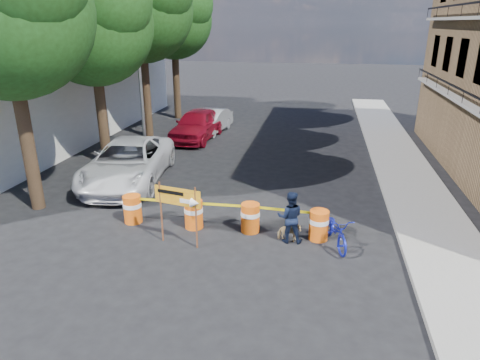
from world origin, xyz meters
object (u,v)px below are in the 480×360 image
at_px(barrel_far_left, 133,208).
at_px(pedestrian, 290,217).
at_px(suv_white, 128,162).
at_px(barrel_far_right, 319,224).
at_px(dog, 289,232).
at_px(sedan_red, 197,124).
at_px(bicycle, 337,216).
at_px(sedan_silver, 210,121).
at_px(barrel_mid_left, 194,214).
at_px(detour_sign, 183,202).
at_px(barrel_mid_right, 250,217).

relative_size(barrel_far_left, pedestrian, 0.58).
relative_size(barrel_far_left, suv_white, 0.15).
height_order(barrel_far_right, dog, barrel_far_right).
bearing_deg(barrel_far_left, sedan_red, 94.86).
height_order(pedestrian, bicycle, bicycle).
height_order(bicycle, sedan_silver, bicycle).
bearing_deg(sedan_red, dog, -57.97).
distance_m(barrel_far_left, dog, 5.00).
xyz_separation_m(barrel_far_right, bicycle, (0.47, -0.29, 0.44)).
bearing_deg(pedestrian, barrel_far_left, -7.65).
bearing_deg(bicycle, pedestrian, 162.13).
distance_m(dog, suv_white, 7.68).
bearing_deg(bicycle, barrel_mid_left, 157.58).
distance_m(suv_white, sedan_red, 6.98).
xyz_separation_m(barrel_mid_left, bicycle, (4.27, -0.34, 0.44)).
height_order(pedestrian, sedan_red, sedan_red).
bearing_deg(sedan_silver, detour_sign, -71.29).
bearing_deg(barrel_mid_right, dog, -18.47).
relative_size(barrel_far_left, dog, 1.35).
bearing_deg(barrel_mid_right, barrel_mid_left, -177.88).
distance_m(barrel_mid_left, barrel_far_right, 3.80).
distance_m(pedestrian, suv_white, 7.67).
distance_m(barrel_mid_left, bicycle, 4.31).
height_order(barrel_far_left, barrel_far_right, same).
distance_m(barrel_mid_right, dog, 1.29).
bearing_deg(bicycle, sedan_silver, 101.23).
bearing_deg(pedestrian, sedan_red, -64.91).
xyz_separation_m(detour_sign, sedan_red, (-2.97, 11.51, -0.53)).
relative_size(pedestrian, bicycle, 0.85).
height_order(barrel_mid_left, detour_sign, detour_sign).
bearing_deg(sedan_red, pedestrian, -57.94).
bearing_deg(barrel_far_right, barrel_mid_left, 179.24).
relative_size(barrel_far_left, bicycle, 0.49).
bearing_deg(detour_sign, barrel_far_right, 28.02).
bearing_deg(barrel_far_left, suv_white, 116.31).
bearing_deg(detour_sign, suv_white, 141.04).
xyz_separation_m(barrel_far_left, dog, (4.98, -0.35, -0.19)).
height_order(pedestrian, suv_white, suv_white).
height_order(barrel_mid_right, detour_sign, detour_sign).
xyz_separation_m(barrel_far_left, detour_sign, (2.09, -1.16, 0.87)).
xyz_separation_m(barrel_mid_right, pedestrian, (1.22, -0.41, 0.30)).
height_order(detour_sign, sedan_red, detour_sign).
height_order(barrel_mid_right, sedan_red, sedan_red).
height_order(barrel_mid_right, pedestrian, pedestrian).
height_order(barrel_mid_left, bicycle, bicycle).
bearing_deg(suv_white, detour_sign, -58.31).
bearing_deg(sedan_silver, dog, -58.44).
relative_size(barrel_mid_right, detour_sign, 0.49).
distance_m(detour_sign, dog, 3.18).
distance_m(barrel_far_right, pedestrian, 0.92).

